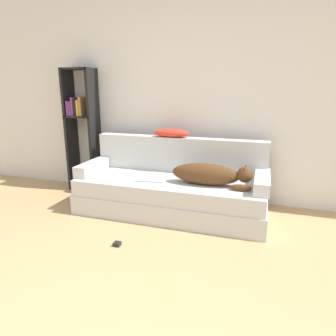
{
  "coord_description": "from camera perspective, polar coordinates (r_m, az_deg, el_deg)",
  "views": [
    {
      "loc": [
        0.79,
        -0.93,
        1.36
      ],
      "look_at": [
        -0.14,
        1.96,
        0.54
      ],
      "focal_mm": 32.0,
      "sensor_mm": 36.0,
      "label": 1
    }
  ],
  "objects": [
    {
      "name": "dog",
      "position": [
        3.09,
        8.02,
        -1.19
      ],
      "size": [
        0.83,
        0.25,
        0.23
      ],
      "color": "#513319",
      "rests_on": "couch"
    },
    {
      "name": "couch_arm_right",
      "position": [
        3.12,
        17.49,
        -2.53
      ],
      "size": [
        0.15,
        0.62,
        0.13
      ],
      "color": "silver",
      "rests_on": "couch"
    },
    {
      "name": "bookshelf",
      "position": [
        4.15,
        -16.15,
        8.3
      ],
      "size": [
        0.4,
        0.26,
        1.6
      ],
      "color": "black",
      "rests_on": "ground_plane"
    },
    {
      "name": "couch_backrest",
      "position": [
        3.53,
        2.13,
        2.58
      ],
      "size": [
        2.02,
        0.15,
        0.41
      ],
      "color": "silver",
      "rests_on": "couch"
    },
    {
      "name": "laptop",
      "position": [
        3.27,
        -3.2,
        -2.04
      ],
      "size": [
        0.33,
        0.27,
        0.02
      ],
      "rotation": [
        0.0,
        0.0,
        0.12
      ],
      "color": "silver",
      "rests_on": "couch"
    },
    {
      "name": "power_adapter",
      "position": [
        2.78,
        -9.67,
        -14.07
      ],
      "size": [
        0.06,
        0.06,
        0.03
      ],
      "color": "black",
      "rests_on": "ground_plane"
    },
    {
      "name": "couch",
      "position": [
        3.34,
        0.5,
        -5.37
      ],
      "size": [
        2.06,
        0.81,
        0.39
      ],
      "color": "silver",
      "rests_on": "ground_plane"
    },
    {
      "name": "wall_back",
      "position": [
        3.69,
        5.58,
        14.88
      ],
      "size": [
        7.3,
        0.06,
        2.7
      ],
      "color": "silver",
      "rests_on": "ground_plane"
    },
    {
      "name": "couch_arm_left",
      "position": [
        3.64,
        -13.99,
        0.24
      ],
      "size": [
        0.15,
        0.62,
        0.13
      ],
      "color": "silver",
      "rests_on": "couch"
    },
    {
      "name": "throw_pillow",
      "position": [
        3.51,
        0.7,
        6.71
      ],
      "size": [
        0.43,
        0.19,
        0.1
      ],
      "color": "red",
      "rests_on": "couch_backrest"
    }
  ]
}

